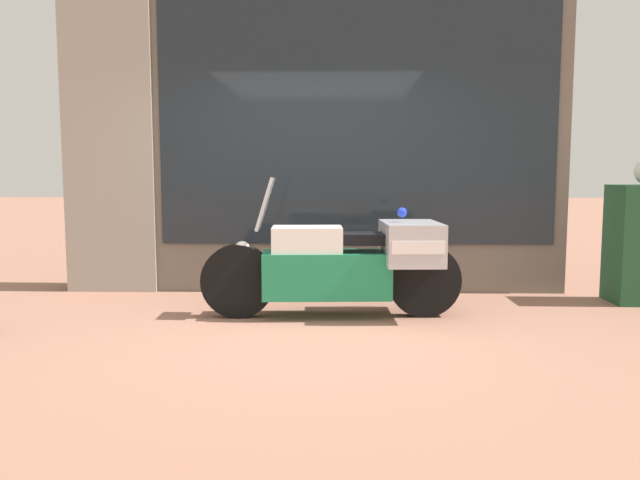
% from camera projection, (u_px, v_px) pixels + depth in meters
% --- Properties ---
extents(ground_plane, '(60.00, 60.00, 0.00)m').
position_uv_depth(ground_plane, '(306.00, 333.00, 5.19)').
color(ground_plane, '#9E6B56').
extents(shop_building, '(5.56, 0.55, 4.16)m').
position_uv_depth(shop_building, '(277.00, 105.00, 6.97)').
color(shop_building, '#6B6056').
rests_on(shop_building, ground).
extents(window_display, '(4.10, 0.30, 2.03)m').
position_uv_depth(window_display, '(352.00, 247.00, 7.15)').
color(window_display, slate).
rests_on(window_display, ground).
extents(paramedic_motorcycle, '(2.40, 0.82, 1.29)m').
position_uv_depth(paramedic_motorcycle, '(351.00, 261.00, 5.74)').
color(paramedic_motorcycle, black).
rests_on(paramedic_motorcycle, ground).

